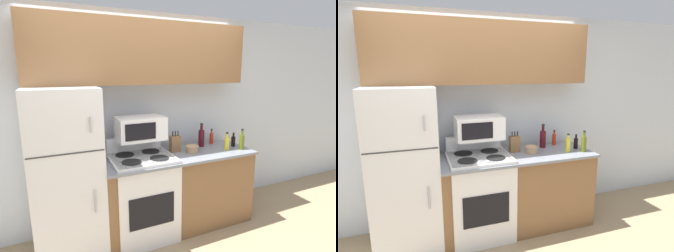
% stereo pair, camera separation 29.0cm
% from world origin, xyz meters
% --- Properties ---
extents(ground_plane, '(12.00, 12.00, 0.00)m').
position_xyz_m(ground_plane, '(0.00, 0.00, 0.00)').
color(ground_plane, tan).
extents(wall_back, '(8.00, 0.05, 2.55)m').
position_xyz_m(wall_back, '(0.00, 0.72, 1.27)').
color(wall_back, silver).
rests_on(wall_back, ground_plane).
extents(lower_cabinets, '(1.80, 0.64, 0.93)m').
position_xyz_m(lower_cabinets, '(0.33, 0.30, 0.46)').
color(lower_cabinets, brown).
rests_on(lower_cabinets, ground_plane).
extents(refrigerator, '(0.66, 0.71, 1.73)m').
position_xyz_m(refrigerator, '(-0.90, 0.34, 0.86)').
color(refrigerator, white).
rests_on(refrigerator, ground_plane).
extents(upper_cabinets, '(2.46, 0.34, 0.68)m').
position_xyz_m(upper_cabinets, '(0.00, 0.53, 2.07)').
color(upper_cabinets, brown).
rests_on(upper_cabinets, refrigerator).
extents(stove, '(0.68, 0.62, 1.12)m').
position_xyz_m(stove, '(-0.13, 0.29, 0.49)').
color(stove, white).
rests_on(stove, ground_plane).
extents(microwave, '(0.53, 0.35, 0.26)m').
position_xyz_m(microwave, '(-0.10, 0.41, 1.25)').
color(microwave, white).
rests_on(microwave, stove).
extents(knife_block, '(0.12, 0.08, 0.25)m').
position_xyz_m(knife_block, '(0.33, 0.40, 1.02)').
color(knife_block, brown).
rests_on(knife_block, lower_cabinets).
extents(bowl, '(0.16, 0.16, 0.08)m').
position_xyz_m(bowl, '(0.51, 0.29, 0.97)').
color(bowl, tan).
rests_on(bowl, lower_cabinets).
extents(bottle_cooking_spray, '(0.06, 0.06, 0.22)m').
position_xyz_m(bottle_cooking_spray, '(0.94, 0.20, 1.01)').
color(bottle_cooking_spray, gold).
rests_on(bottle_cooking_spray, lower_cabinets).
extents(bottle_soy_sauce, '(0.05, 0.05, 0.18)m').
position_xyz_m(bottle_soy_sauce, '(1.10, 0.28, 1.00)').
color(bottle_soy_sauce, black).
rests_on(bottle_soy_sauce, lower_cabinets).
extents(bottle_olive_oil, '(0.06, 0.06, 0.26)m').
position_xyz_m(bottle_olive_oil, '(1.11, 0.13, 1.03)').
color(bottle_olive_oil, '#5B6619').
rests_on(bottle_olive_oil, lower_cabinets).
extents(bottle_wine_red, '(0.08, 0.08, 0.30)m').
position_xyz_m(bottle_wine_red, '(0.73, 0.45, 1.04)').
color(bottle_wine_red, '#470F19').
rests_on(bottle_wine_red, lower_cabinets).
extents(bottle_hot_sauce, '(0.05, 0.05, 0.20)m').
position_xyz_m(bottle_hot_sauce, '(0.92, 0.50, 1.00)').
color(bottle_hot_sauce, red).
rests_on(bottle_hot_sauce, lower_cabinets).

